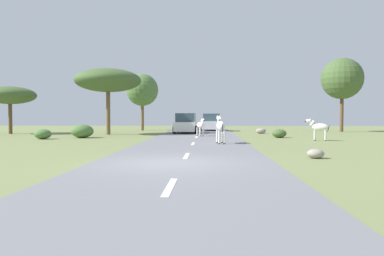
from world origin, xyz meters
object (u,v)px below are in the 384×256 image
rock_0 (261,131)px  tree_2 (342,79)px  zebra_2 (319,127)px  car_0 (186,124)px  zebra_0 (200,125)px  bush_1 (279,133)px  car_1 (212,123)px  zebra_1 (220,126)px  tree_1 (108,81)px  bush_0 (43,134)px  rock_1 (316,154)px  tree_3 (142,90)px  bush_2 (82,131)px  tree_0 (10,95)px

rock_0 → tree_2: bearing=25.0°
zebra_2 → car_0: car_0 is taller
zebra_0 → bush_1: zebra_0 is taller
zebra_2 → car_1: car_1 is taller
zebra_1 → tree_1: size_ratio=0.31×
car_0 → tree_1: tree_1 is taller
zebra_1 → rock_0: size_ratio=1.94×
zebra_1 → bush_0: 12.44m
zebra_1 → tree_1: (-9.01, 10.10, 3.50)m
car_1 → rock_0: car_1 is taller
car_0 → tree_2: tree_2 is taller
rock_0 → rock_1: (-0.70, -18.56, -0.06)m
zebra_2 → zebra_1: bearing=138.9°
tree_3 → bush_1: (12.09, -12.43, -4.00)m
zebra_0 → tree_2: tree_2 is taller
zebra_0 → tree_2: (13.59, 8.92, 4.29)m
tree_1 → tree_2: size_ratio=0.77×
car_1 → bush_0: 17.76m
tree_3 → bush_0: (-4.09, -14.65, -3.97)m
zebra_1 → car_1: 17.50m
tree_3 → bush_2: tree_3 is taller
tree_1 → bush_2: (-0.60, -4.62, -4.02)m
bush_2 → rock_1: 17.52m
car_1 → tree_2: bearing=-2.2°
car_0 → tree_3: tree_3 is taller
zebra_2 → rock_1: 10.04m
car_0 → bush_0: car_0 is taller
zebra_2 → bush_0: zebra_2 is taller
car_0 → tree_3: bearing=129.6°
rock_1 → zebra_0: bearing=108.4°
rock_1 → tree_1: bearing=126.7°
tree_3 → tree_0: bearing=-142.6°
zebra_0 → tree_3: 13.61m
zebra_2 → tree_3: 21.11m
zebra_1 → tree_0: bearing=140.7°
car_0 → rock_0: (6.59, 0.05, -0.61)m
zebra_0 → tree_1: (-7.77, 2.95, 3.64)m
car_1 → bush_1: size_ratio=4.38×
bush_2 → rock_0: bush_2 is taller
tree_1 → bush_0: 7.90m
bush_0 → bush_1: 16.33m
zebra_1 → tree_0: size_ratio=0.39×
tree_1 → rock_1: (12.29, -16.49, -4.32)m
zebra_2 → tree_0: bearing=94.3°
car_1 → rock_1: size_ratio=7.10×
tree_0 → bush_0: bearing=-48.7°
car_0 → rock_1: 19.43m
tree_2 → bush_2: (-21.96, -10.59, -4.68)m
bush_1 → zebra_2: bearing=-58.4°
zebra_2 → tree_2: tree_2 is taller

